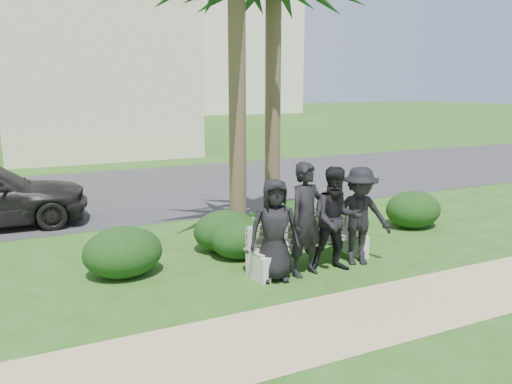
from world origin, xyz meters
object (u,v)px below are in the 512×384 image
(man_b, at_px, (306,219))
(man_c, at_px, (336,220))
(man_a, at_px, (274,230))
(man_d, at_px, (359,216))
(park_bench, at_px, (309,246))

(man_b, distance_m, man_c, 0.56)
(man_a, bearing_deg, man_c, 12.26)
(man_d, bearing_deg, man_c, -149.80)
(man_d, bearing_deg, park_bench, -177.81)
(park_bench, relative_size, man_a, 1.43)
(man_c, height_order, man_d, man_c)
(park_bench, relative_size, man_c, 1.33)
(man_c, relative_size, man_d, 1.03)
(man_b, bearing_deg, man_d, -11.05)
(man_a, bearing_deg, man_b, 13.44)
(man_a, height_order, man_b, man_b)
(park_bench, distance_m, man_c, 0.70)
(man_c, bearing_deg, man_a, -167.22)
(man_a, distance_m, man_d, 1.66)
(man_c, distance_m, man_d, 0.55)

